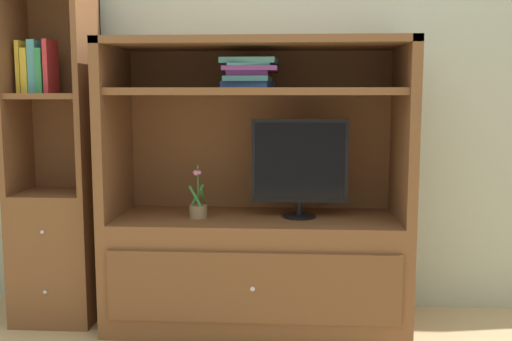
% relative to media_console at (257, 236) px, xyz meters
% --- Properties ---
extents(painted_rear_wall, '(6.00, 0.10, 2.80)m').
position_rel_media_console_xyz_m(painted_rear_wall, '(0.00, 0.34, 0.93)').
color(painted_rear_wall, '#ADB29E').
rests_on(painted_rear_wall, ground_plane).
extents(media_console, '(1.55, 0.60, 1.49)m').
position_rel_media_console_xyz_m(media_console, '(0.00, 0.00, 0.00)').
color(media_console, brown).
rests_on(media_console, ground_plane).
extents(tv_monitor, '(0.50, 0.17, 0.51)m').
position_rel_media_console_xyz_m(tv_monitor, '(0.22, -0.01, 0.38)').
color(tv_monitor, black).
rests_on(tv_monitor, media_console).
extents(potted_plant, '(0.10, 0.12, 0.27)m').
position_rel_media_console_xyz_m(potted_plant, '(-0.30, -0.06, 0.16)').
color(potted_plant, '#8C7251').
rests_on(potted_plant, media_console).
extents(magazine_stack, '(0.28, 0.34, 0.15)m').
position_rel_media_console_xyz_m(magazine_stack, '(-0.04, -0.01, 0.85)').
color(magazine_stack, '#2D519E').
rests_on(magazine_stack, media_console).
extents(bookshelf_tall, '(0.43, 0.38, 1.83)m').
position_rel_media_console_xyz_m(bookshelf_tall, '(-1.07, 0.00, 0.14)').
color(bookshelf_tall, brown).
rests_on(bookshelf_tall, ground_plane).
extents(upright_book_row, '(0.17, 0.16, 0.27)m').
position_rel_media_console_xyz_m(upright_book_row, '(-1.14, -0.01, 0.87)').
color(upright_book_row, gold).
rests_on(upright_book_row, bookshelf_tall).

